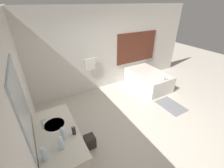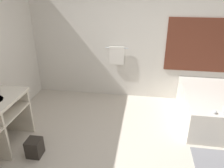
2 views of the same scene
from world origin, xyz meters
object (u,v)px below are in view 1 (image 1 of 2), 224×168
object	(u,v)px
soap_dispenser	(74,130)
waste_bin	(90,142)
bathtub	(148,79)
water_bottle_3	(61,143)
water_bottle_1	(63,134)
water_bottle_2	(44,154)

from	to	relation	value
soap_dispenser	waste_bin	distance (m)	0.94
bathtub	water_bottle_3	world-z (taller)	water_bottle_3
water_bottle_1	bathtub	bearing A→B (deg)	27.35
water_bottle_1	waste_bin	bearing A→B (deg)	32.88
bathtub	water_bottle_1	bearing A→B (deg)	-152.65
bathtub	water_bottle_2	bearing A→B (deg)	-151.72
water_bottle_3	waste_bin	distance (m)	1.15
bathtub	water_bottle_3	bearing A→B (deg)	-150.94
soap_dispenser	waste_bin	bearing A→B (deg)	42.59
water_bottle_1	water_bottle_2	size ratio (longest dim) A/B	0.96
water_bottle_3	soap_dispenser	world-z (taller)	water_bottle_3
bathtub	soap_dispenser	world-z (taller)	soap_dispenser
bathtub	water_bottle_3	size ratio (longest dim) A/B	6.71
bathtub	soap_dispenser	distance (m)	3.69
bathtub	water_bottle_2	distance (m)	4.22
water_bottle_3	soap_dispenser	size ratio (longest dim) A/B	1.37
water_bottle_2	water_bottle_3	size ratio (longest dim) A/B	1.02
soap_dispenser	waste_bin	size ratio (longest dim) A/B	0.61
water_bottle_3	water_bottle_2	bearing A→B (deg)	-164.17
water_bottle_2	soap_dispenser	size ratio (longest dim) A/B	1.40
water_bottle_2	water_bottle_1	bearing A→B (deg)	37.37
water_bottle_1	soap_dispenser	bearing A→B (deg)	4.56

